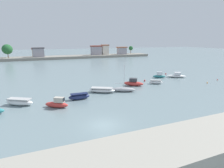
{
  "coord_description": "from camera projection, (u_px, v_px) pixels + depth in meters",
  "views": [
    {
      "loc": [
        -6.6,
        -19.49,
        10.47
      ],
      "look_at": [
        7.67,
        16.38,
        0.88
      ],
      "focal_mm": 28.64,
      "sensor_mm": 36.0,
      "label": 1
    }
  ],
  "objects": [
    {
      "name": "distant_shoreline",
      "position": [
        58.0,
        56.0,
        101.58
      ],
      "size": [
        117.71,
        11.54,
        8.25
      ],
      "color": "gray",
      "rests_on": "ground"
    },
    {
      "name": "seawall_embankment",
      "position": [
        137.0,
        160.0,
        14.59
      ],
      "size": [
        96.79,
        5.67,
        1.84
      ],
      "primitive_type": "cube",
      "color": "#9E998C",
      "rests_on": "ground"
    },
    {
      "name": "moored_boat_5",
      "position": [
        123.0,
        89.0,
        37.03
      ],
      "size": [
        4.95,
        3.41,
        5.56
      ],
      "rotation": [
        0.0,
        0.0,
        -0.46
      ],
      "color": "#9E9EA3",
      "rests_on": "ground"
    },
    {
      "name": "mooring_buoy_3",
      "position": [
        166.0,
        74.0,
        55.59
      ],
      "size": [
        0.38,
        0.38,
        0.38
      ],
      "primitive_type": "sphere",
      "color": "red",
      "rests_on": "ground"
    },
    {
      "name": "moored_boat_4",
      "position": [
        102.0,
        90.0,
        36.48
      ],
      "size": [
        5.66,
        4.2,
        0.99
      ],
      "rotation": [
        0.0,
        0.0,
        -0.5
      ],
      "color": "white",
      "rests_on": "ground"
    },
    {
      "name": "mooring_buoy_1",
      "position": [
        207.0,
        83.0,
        44.1
      ],
      "size": [
        0.29,
        0.29,
        0.29
      ],
      "primitive_type": "sphere",
      "color": "orange",
      "rests_on": "ground"
    },
    {
      "name": "moored_boat_1",
      "position": [
        19.0,
        102.0,
        29.31
      ],
      "size": [
        4.8,
        3.64,
        1.13
      ],
      "rotation": [
        0.0,
        0.0,
        -0.53
      ],
      "color": "white",
      "rests_on": "ground"
    },
    {
      "name": "moored_boat_9",
      "position": [
        176.0,
        76.0,
        50.92
      ],
      "size": [
        5.47,
        4.05,
        1.49
      ],
      "rotation": [
        0.0,
        0.0,
        -0.52
      ],
      "color": "white",
      "rests_on": "ground"
    },
    {
      "name": "moored_boat_3",
      "position": [
        79.0,
        96.0,
        32.18
      ],
      "size": [
        3.84,
        1.42,
        1.09
      ],
      "rotation": [
        0.0,
        0.0,
        -0.02
      ],
      "color": "navy",
      "rests_on": "ground"
    },
    {
      "name": "moored_boat_6",
      "position": [
        134.0,
        83.0,
        41.76
      ],
      "size": [
        4.6,
        3.93,
        1.76
      ],
      "rotation": [
        0.0,
        0.0,
        -0.63
      ],
      "color": "#C63833",
      "rests_on": "ground"
    },
    {
      "name": "mooring_buoy_0",
      "position": [
        217.0,
        80.0,
        47.48
      ],
      "size": [
        0.28,
        0.28,
        0.28
      ],
      "primitive_type": "sphere",
      "color": "red",
      "rests_on": "ground"
    },
    {
      "name": "moored_boat_8",
      "position": [
        159.0,
        76.0,
        50.52
      ],
      "size": [
        3.56,
        2.6,
        1.7
      ],
      "rotation": [
        0.0,
        0.0,
        -0.51
      ],
      "color": "teal",
      "rests_on": "ground"
    },
    {
      "name": "moored_boat_2",
      "position": [
        57.0,
        104.0,
        28.3
      ],
      "size": [
        3.9,
        3.02,
        1.7
      ],
      "rotation": [
        0.0,
        0.0,
        -0.55
      ],
      "color": "#C63833",
      "rests_on": "ground"
    },
    {
      "name": "mooring_buoy_2",
      "position": [
        145.0,
        80.0,
        46.22
      ],
      "size": [
        0.43,
        0.43,
        0.43
      ],
      "primitive_type": "sphere",
      "color": "red",
      "rests_on": "ground"
    },
    {
      "name": "moored_boat_7",
      "position": [
        156.0,
        82.0,
        43.55
      ],
      "size": [
        3.4,
        2.48,
        0.96
      ],
      "rotation": [
        0.0,
        0.0,
        -0.49
      ],
      "color": "white",
      "rests_on": "ground"
    },
    {
      "name": "ground_plane",
      "position": [
        104.0,
        125.0,
        22.47
      ],
      "size": [
        400.0,
        400.0,
        0.0
      ],
      "primitive_type": "plane",
      "color": "slate"
    }
  ]
}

